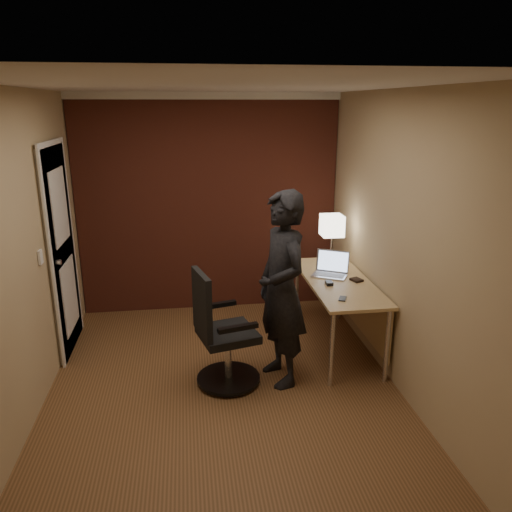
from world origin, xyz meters
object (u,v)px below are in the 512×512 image
(laptop, at_px, (331,268))
(person, at_px, (282,290))
(office_chair, at_px, (220,337))
(desk, at_px, (345,292))
(mouse, at_px, (329,283))
(desk_lamp, at_px, (332,226))
(phone, at_px, (343,299))
(wallet, at_px, (357,280))

(laptop, bearing_deg, person, -133.18)
(office_chair, relative_size, person, 0.60)
(desk, height_order, mouse, mouse)
(desk_lamp, xyz_separation_m, laptop, (-0.09, -0.33, -0.35))
(laptop, relative_size, phone, 3.60)
(person, bearing_deg, office_chair, -102.63)
(office_chair, bearing_deg, wallet, 19.04)
(desk_lamp, bearing_deg, person, -125.70)
(phone, bearing_deg, office_chair, -153.86)
(desk_lamp, relative_size, phone, 4.65)
(laptop, bearing_deg, desk_lamp, 74.85)
(wallet, bearing_deg, mouse, -168.14)
(laptop, xyz_separation_m, phone, (-0.09, -0.66, -0.06))
(mouse, height_order, wallet, mouse)
(mouse, relative_size, phone, 0.87)
(desk, xyz_separation_m, person, (-0.73, -0.51, 0.25))
(desk, bearing_deg, office_chair, -157.45)
(office_chair, bearing_deg, laptop, 30.67)
(phone, bearing_deg, desk, 93.91)
(wallet, xyz_separation_m, person, (-0.83, -0.45, 0.11))
(wallet, relative_size, office_chair, 0.11)
(phone, bearing_deg, mouse, 116.63)
(laptop, distance_m, mouse, 0.31)
(phone, distance_m, person, 0.56)
(desk_lamp, height_order, person, person)
(phone, bearing_deg, laptop, 106.99)
(laptop, relative_size, mouse, 4.14)
(laptop, height_order, wallet, laptop)
(office_chair, distance_m, person, 0.67)
(person, bearing_deg, desk_lamp, 129.91)
(desk_lamp, distance_m, phone, 1.09)
(phone, distance_m, office_chair, 1.12)
(desk_lamp, distance_m, wallet, 0.70)
(desk_lamp, distance_m, mouse, 0.76)
(office_chair, height_order, person, person)
(desk_lamp, relative_size, person, 0.31)
(phone, height_order, office_chair, office_chair)
(mouse, distance_m, phone, 0.38)
(desk, bearing_deg, person, -145.20)
(laptop, xyz_separation_m, mouse, (-0.10, -0.29, -0.05))
(desk, relative_size, office_chair, 1.45)
(desk, height_order, phone, phone)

